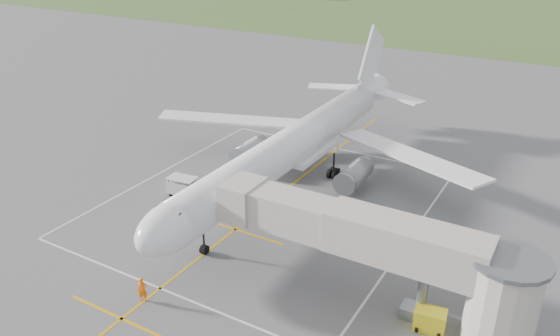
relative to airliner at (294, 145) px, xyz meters
The scene contains 9 objects.
ground 4.46m from the airliner, 90.00° to the right, with size 700.00×700.00×0.00m, color #4F4F52.
grass_strip 129.32m from the airliner, 90.00° to the left, with size 700.00×120.00×0.02m, color #425A27.
apron_markings 7.90m from the airliner, 90.00° to the right, with size 28.20×60.00×0.01m.
airliner is the anchor object (origin of this frame).
jet_bridge 21.22m from the airliner, 42.19° to the right, with size 23.40×5.00×7.20m.
gpu_unit 24.35m from the airliner, 38.35° to the right, with size 2.25×1.72×1.57m.
baggage_cart 11.97m from the airliner, 136.60° to the right, with size 3.03×2.01×1.99m.
ramp_worker_nose 22.74m from the airliner, 90.16° to the right, with size 0.72×0.47×1.96m, color #FF6A08.
ramp_worker_wing 5.37m from the airliner, 156.86° to the left, with size 0.91×0.70×1.86m, color orange.
Camera 1 is at (24.89, -44.57, 25.46)m, focal length 35.00 mm.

